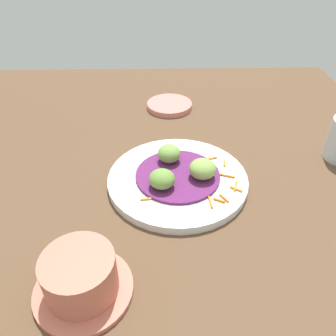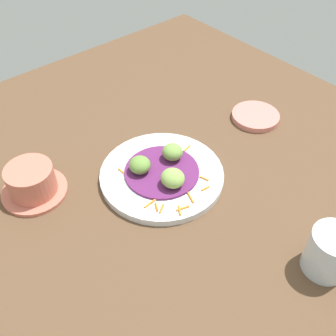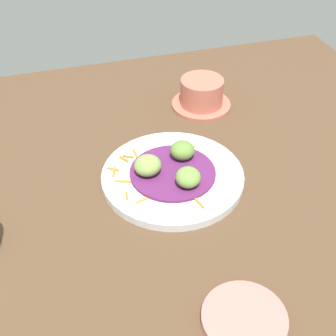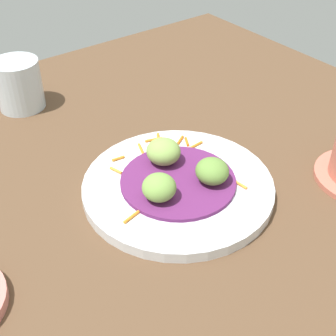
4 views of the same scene
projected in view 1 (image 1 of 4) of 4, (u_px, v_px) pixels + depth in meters
table_surface at (157, 171)px, 67.62cm from camera, size 110.00×110.00×2.00cm
main_plate at (178, 180)px, 62.66cm from camera, size 26.35×26.35×1.57cm
cabbage_bed at (178, 175)px, 62.02cm from camera, size 15.87×15.87×0.54cm
carrot_garnish at (211, 181)px, 60.80cm from camera, size 19.21×18.16×0.40cm
guac_scoop_left at (169, 153)px, 64.20cm from camera, size 6.30×6.30×3.48cm
guac_scoop_center at (162, 179)px, 58.05cm from camera, size 5.63×5.72×3.33cm
guac_scoop_right at (203, 169)px, 60.19cm from camera, size 5.30×5.45×3.57cm
side_plate_small at (169, 105)px, 87.55cm from camera, size 11.86×11.86×1.41cm
terracotta_bowl at (81, 278)px, 42.96cm from camera, size 13.40×13.40×6.71cm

